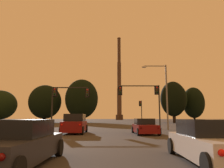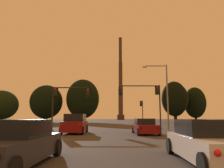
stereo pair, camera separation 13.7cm
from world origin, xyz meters
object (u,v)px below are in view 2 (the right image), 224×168
sedan_left_lane_third (14,144)px  traffic_light_far_right (141,109)px  sedan_right_lane_front (144,127)px  sedan_right_lane_third (208,142)px  traffic_light_overhead_right (145,95)px  traffic_light_overhead_left (65,97)px  smokestack (120,87)px  street_lamp (163,89)px  suv_left_lane_front (75,124)px

sedan_left_lane_third → traffic_light_far_right: 44.88m
sedan_right_lane_front → traffic_light_far_right: 30.55m
sedan_right_lane_third → traffic_light_overhead_right: (1.35, 21.91, 3.87)m
traffic_light_overhead_right → traffic_light_overhead_left: bearing=-171.2°
sedan_left_lane_third → smokestack: smokestack is taller
traffic_light_overhead_right → sedan_right_lane_third: bearing=-93.5°
sedan_right_lane_third → street_lamp: (3.31, 20.15, 4.47)m
sedan_right_lane_front → suv_left_lane_front: size_ratio=0.96×
sedan_left_lane_third → suv_left_lane_front: bearing=92.9°
suv_left_lane_front → traffic_light_overhead_left: 7.47m
sedan_right_lane_front → sedan_right_lane_third: bearing=-90.2°
traffic_light_far_right → street_lamp: bearing=-90.9°
traffic_light_far_right → sedan_left_lane_third: bearing=-102.9°
traffic_light_overhead_left → traffic_light_far_right: 26.29m
street_lamp → smokestack: smokestack is taller
smokestack → sedan_right_lane_front: bearing=-91.4°
traffic_light_overhead_left → smokestack: smokestack is taller
sedan_left_lane_third → sedan_right_lane_third: size_ratio=0.99×
suv_left_lane_front → traffic_light_overhead_left: size_ratio=0.91×
traffic_light_far_right → street_lamp: (-0.38, -23.04, 1.53)m
sedan_right_lane_third → traffic_light_overhead_left: bearing=116.6°
suv_left_lane_front → sedan_left_lane_third: suv_left_lane_front is taller
sedan_left_lane_third → street_lamp: 23.19m
sedan_right_lane_front → suv_left_lane_front: suv_left_lane_front is taller
sedan_left_lane_third → traffic_light_far_right: size_ratio=0.86×
traffic_light_far_right → smokestack: size_ratio=0.09×
traffic_light_overhead_right → suv_left_lane_front: bearing=-135.9°
sedan_right_lane_third → sedan_right_lane_front: bearing=93.1°
sedan_right_lane_front → traffic_light_overhead_right: traffic_light_overhead_right is taller
suv_left_lane_front → sedan_left_lane_third: size_ratio=1.04×
traffic_light_overhead_right → sedan_right_lane_front: bearing=-100.0°
suv_left_lane_front → sedan_left_lane_third: 14.46m
traffic_light_overhead_left → street_lamp: (12.50, -0.13, 0.99)m
traffic_light_overhead_left → traffic_light_far_right: bearing=60.7°
smokestack → traffic_light_far_right: bearing=-89.8°
traffic_light_overhead_right → street_lamp: bearing=-42.0°
street_lamp → smokestack: bearing=90.0°
sedan_left_lane_third → street_lamp: (9.64, 20.61, 4.47)m
sedan_left_lane_third → sedan_right_lane_third: (6.32, 0.46, 0.00)m
sedan_right_lane_front → suv_left_lane_front: bearing=170.7°
sedan_right_lane_third → smokestack: bearing=91.0°
sedan_right_lane_third → traffic_light_far_right: size_ratio=0.87×
sedan_right_lane_front → suv_left_lane_front: (-6.62, 0.95, 0.23)m
traffic_light_far_right → smokestack: smokestack is taller
street_lamp → smokestack: size_ratio=0.13×
suv_left_lane_front → traffic_light_overhead_left: (-2.36, 6.29, 3.25)m
traffic_light_overhead_left → sedan_right_lane_front: bearing=-38.9°
traffic_light_overhead_left → sedan_right_lane_third: bearing=-65.6°
suv_left_lane_front → sedan_left_lane_third: bearing=-88.9°
sedan_right_lane_front → traffic_light_overhead_left: traffic_light_overhead_left is taller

